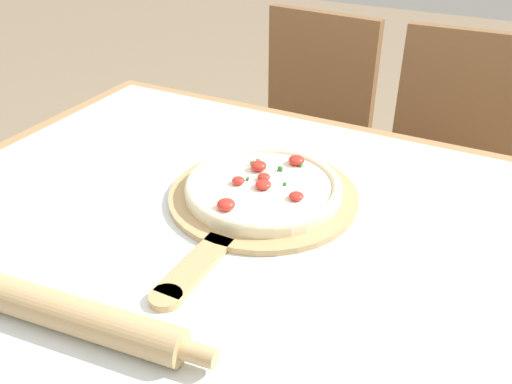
{
  "coord_description": "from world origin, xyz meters",
  "views": [
    {
      "loc": [
        0.36,
        -0.68,
        1.29
      ],
      "look_at": [
        -0.02,
        0.06,
        0.78
      ],
      "focal_mm": 38.0,
      "sensor_mm": 36.0,
      "label": 1
    }
  ],
  "objects_px": {
    "pizza": "(263,187)",
    "rolling_pin": "(71,314)",
    "chair_right": "(448,163)",
    "pizza_peel": "(259,200)",
    "chair_left": "(305,132)"
  },
  "relations": [
    {
      "from": "chair_right",
      "to": "pizza",
      "type": "bearing_deg",
      "value": -109.05
    },
    {
      "from": "rolling_pin",
      "to": "chair_left",
      "type": "distance_m",
      "value": 1.22
    },
    {
      "from": "rolling_pin",
      "to": "chair_right",
      "type": "height_order",
      "value": "chair_right"
    },
    {
      "from": "pizza_peel",
      "to": "chair_right",
      "type": "bearing_deg",
      "value": 73.14
    },
    {
      "from": "pizza",
      "to": "chair_left",
      "type": "bearing_deg",
      "value": 106.42
    },
    {
      "from": "rolling_pin",
      "to": "chair_right",
      "type": "xyz_separation_m",
      "value": [
        0.32,
        1.18,
        -0.26
      ]
    },
    {
      "from": "rolling_pin",
      "to": "chair_left",
      "type": "relative_size",
      "value": 0.48
    },
    {
      "from": "pizza",
      "to": "chair_right",
      "type": "xyz_separation_m",
      "value": [
        0.24,
        0.77,
        -0.26
      ]
    },
    {
      "from": "pizza_peel",
      "to": "chair_left",
      "type": "height_order",
      "value": "chair_left"
    },
    {
      "from": "pizza_peel",
      "to": "rolling_pin",
      "type": "bearing_deg",
      "value": -101.5
    },
    {
      "from": "chair_right",
      "to": "pizza_peel",
      "type": "bearing_deg",
      "value": -108.67
    },
    {
      "from": "pizza",
      "to": "rolling_pin",
      "type": "relative_size",
      "value": 0.69
    },
    {
      "from": "chair_right",
      "to": "chair_left",
      "type": "bearing_deg",
      "value": 178.25
    },
    {
      "from": "pizza_peel",
      "to": "chair_right",
      "type": "relative_size",
      "value": 0.58
    },
    {
      "from": "pizza",
      "to": "pizza_peel",
      "type": "bearing_deg",
      "value": -89.88
    }
  ]
}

